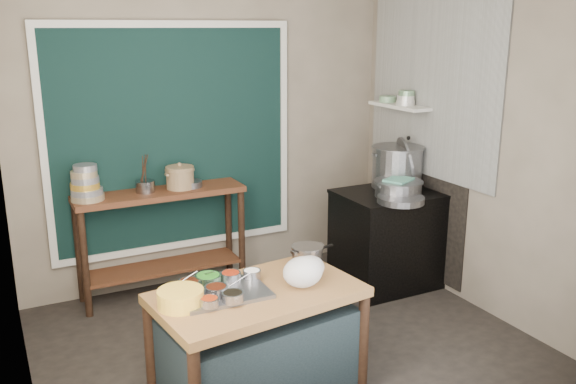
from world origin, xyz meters
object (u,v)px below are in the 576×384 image
stock_pot (397,167)px  steamer (398,189)px  prep_table (258,346)px  ceramic_crock (180,179)px  stove_block (389,240)px  utensil_cup (145,186)px  yellow_basin (181,298)px  condiment_tray (223,293)px  saucepan (307,255)px  back_counter (163,243)px

stock_pot → steamer: (-0.18, -0.27, -0.12)m
stock_pot → steamer: bearing=-123.9°
prep_table → steamer: bearing=21.9°
steamer → ceramic_crock: bearing=152.6°
stove_block → stock_pot: bearing=39.9°
stove_block → utensil_cup: (-2.02, 0.74, 0.57)m
yellow_basin → utensil_cup: bearing=81.5°
steamer → utensil_cup: bearing=156.0°
prep_table → steamer: size_ratio=2.87×
condiment_tray → saucepan: bearing=17.1°
ceramic_crock → steamer: bearing=-27.4°
ceramic_crock → stock_pot: (1.86, -0.60, 0.03)m
stove_block → ceramic_crock: (-1.71, 0.73, 0.61)m
condiment_tray → saucepan: size_ratio=2.36×
back_counter → ceramic_crock: (0.19, -0.00, 0.56)m
yellow_basin → stock_pot: bearing=26.9°
utensil_cup → saucepan: bearing=-66.6°
stove_block → saucepan: (-1.33, -0.86, 0.39)m
condiment_tray → yellow_basin: (-0.28, -0.04, 0.04)m
saucepan → utensil_cup: (-0.69, 1.60, 0.19)m
stove_block → ceramic_crock: 1.96m
ceramic_crock → stock_pot: bearing=-18.0°
condiment_tray → saucepan: (0.70, 0.21, 0.05)m
stock_pot → stove_block: bearing=-140.1°
utensil_cup → prep_table: bearing=-83.7°
steamer → yellow_basin: bearing=-156.8°
stove_block → ceramic_crock: size_ratio=3.49×
stove_block → steamer: bearing=-102.5°
stove_block → saucepan: bearing=-147.0°
condiment_tray → back_counter: bearing=86.2°
back_counter → saucepan: bearing=-70.1°
stock_pot → steamer: 0.34m
back_counter → stock_pot: 2.22m
stove_block → steamer: steamer is taller
utensil_cup → ceramic_crock: bearing=-2.7°
yellow_basin → steamer: 2.47m
condiment_tray → steamer: 2.20m
utensil_cup → steamer: utensil_cup is taller
condiment_tray → prep_table: bearing=-12.2°
prep_table → saucepan: size_ratio=5.57×
utensil_cup → ceramic_crock: ceramic_crock is taller
saucepan → steamer: 1.49m
utensil_cup → condiment_tray: bearing=-90.1°
prep_table → utensil_cup: utensil_cup is taller
saucepan → ceramic_crock: 1.65m
prep_table → saucepan: 0.70m
ceramic_crock → utensil_cup: bearing=177.3°
utensil_cup → ceramic_crock: size_ratio=0.64×
ceramic_crock → stove_block: bearing=-23.0°
back_counter → yellow_basin: size_ratio=5.41×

